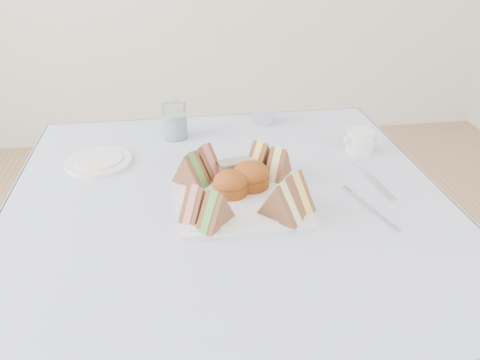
{
  "coord_description": "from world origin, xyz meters",
  "views": [
    {
      "loc": [
        -0.11,
        -0.92,
        1.32
      ],
      "look_at": [
        0.03,
        -0.01,
        0.8
      ],
      "focal_mm": 35.0,
      "sensor_mm": 36.0,
      "label": 1
    }
  ],
  "objects": [
    {
      "name": "table",
      "position": [
        0.0,
        0.0,
        0.37
      ],
      "size": [
        0.9,
        0.9,
        0.74
      ],
      "primitive_type": "cube",
      "color": "brown",
      "rests_on": "floor"
    },
    {
      "name": "tablecloth",
      "position": [
        0.0,
        0.0,
        0.74
      ],
      "size": [
        1.02,
        1.02,
        0.01
      ],
      "primitive_type": "cube",
      "color": "#94A7C5",
      "rests_on": "table"
    },
    {
      "name": "sandwich_br_b",
      "position": [
        0.09,
        0.1,
        0.8
      ],
      "size": [
        0.1,
        0.09,
        0.08
      ],
      "primitive_type": null,
      "rotation": [
        0.0,
        0.0,
        -2.37
      ],
      "color": "brown",
      "rests_on": "serving_plate"
    },
    {
      "name": "creamer_jug",
      "position": [
        0.39,
        0.19,
        0.78
      ],
      "size": [
        0.09,
        0.09,
        0.06
      ],
      "primitive_type": "cylinder",
      "rotation": [
        0.0,
        0.0,
        0.26
      ],
      "color": "silver",
      "rests_on": "tablecloth"
    },
    {
      "name": "knife",
      "position": [
        0.36,
        0.03,
        0.75
      ],
      "size": [
        0.03,
        0.21,
        0.0
      ],
      "primitive_type": "cube",
      "rotation": [
        0.0,
        0.0,
        0.09
      ],
      "color": "silver",
      "rests_on": "tablecloth"
    },
    {
      "name": "sandwich_fl_a",
      "position": [
        -0.08,
        -0.08,
        0.8
      ],
      "size": [
        0.08,
        0.09,
        0.08
      ],
      "primitive_type": null,
      "rotation": [
        0.0,
        0.0,
        0.93
      ],
      "color": "brown",
      "rests_on": "serving_plate"
    },
    {
      "name": "sandwich_fl_b",
      "position": [
        -0.04,
        -0.12,
        0.8
      ],
      "size": [
        0.09,
        0.09,
        0.08
      ],
      "primitive_type": null,
      "rotation": [
        0.0,
        0.0,
        0.84
      ],
      "color": "brown",
      "rests_on": "serving_plate"
    },
    {
      "name": "sandwich_bl_b",
      "position": [
        -0.05,
        0.09,
        0.8
      ],
      "size": [
        0.1,
        0.1,
        0.08
      ],
      "primitive_type": null,
      "rotation": [
        0.0,
        0.0,
        2.33
      ],
      "color": "brown",
      "rests_on": "serving_plate"
    },
    {
      "name": "sandwich_bl_a",
      "position": [
        -0.08,
        0.06,
        0.8
      ],
      "size": [
        0.1,
        0.1,
        0.08
      ],
      "primitive_type": null,
      "rotation": [
        0.0,
        0.0,
        2.38
      ],
      "color": "brown",
      "rests_on": "serving_plate"
    },
    {
      "name": "serving_plate",
      "position": [
        0.03,
        -0.01,
        0.75
      ],
      "size": [
        0.3,
        0.3,
        0.01
      ],
      "primitive_type": "cube",
      "rotation": [
        0.0,
        0.0,
        0.02
      ],
      "color": "silver",
      "rests_on": "tablecloth"
    },
    {
      "name": "scone_left",
      "position": [
        0.01,
        -0.01,
        0.79
      ],
      "size": [
        0.09,
        0.09,
        0.05
      ],
      "primitive_type": "cylinder",
      "rotation": [
        0.0,
        0.0,
        -0.1
      ],
      "color": "#A34115",
      "rests_on": "serving_plate"
    },
    {
      "name": "water_glass",
      "position": [
        -0.11,
        0.36,
        0.8
      ],
      "size": [
        0.09,
        0.09,
        0.1
      ],
      "primitive_type": "cylinder",
      "rotation": [
        0.0,
        0.0,
        -0.25
      ],
      "color": "white",
      "rests_on": "tablecloth"
    },
    {
      "name": "sandwich_fr_a",
      "position": [
        0.13,
        -0.08,
        0.8
      ],
      "size": [
        0.1,
        0.11,
        0.09
      ],
      "primitive_type": null,
      "rotation": [
        0.0,
        0.0,
        -0.93
      ],
      "color": "brown",
      "rests_on": "serving_plate"
    },
    {
      "name": "scone_right",
      "position": [
        0.06,
        0.02,
        0.79
      ],
      "size": [
        0.11,
        0.11,
        0.06
      ],
      "primitive_type": "cylinder",
      "rotation": [
        0.0,
        0.0,
        0.28
      ],
      "color": "#A34115",
      "rests_on": "serving_plate"
    },
    {
      "name": "sandwich_br_a",
      "position": [
        0.13,
        0.06,
        0.8
      ],
      "size": [
        0.08,
        0.1,
        0.08
      ],
      "primitive_type": null,
      "rotation": [
        0.0,
        0.0,
        -2.17
      ],
      "color": "brown",
      "rests_on": "serving_plate"
    },
    {
      "name": "pastry_slice",
      "position": [
        0.03,
        0.08,
        0.78
      ],
      "size": [
        0.09,
        0.05,
        0.04
      ],
      "primitive_type": "cube",
      "rotation": [
        0.0,
        0.0,
        0.18
      ],
      "color": "tan",
      "rests_on": "serving_plate"
    },
    {
      "name": "sandwich_fr_b",
      "position": [
        0.1,
        -0.11,
        0.8
      ],
      "size": [
        0.1,
        0.1,
        0.09
      ],
      "primitive_type": null,
      "rotation": [
        0.0,
        0.0,
        -0.79
      ],
      "color": "brown",
      "rests_on": "serving_plate"
    },
    {
      "name": "side_plate",
      "position": [
        -0.32,
        0.22,
        0.75
      ],
      "size": [
        0.23,
        0.23,
        0.01
      ],
      "primitive_type": "cylinder",
      "rotation": [
        0.0,
        0.0,
        0.43
      ],
      "color": "silver",
      "rests_on": "tablecloth"
    },
    {
      "name": "tea_strainer",
      "position": [
        0.17,
        0.43,
        0.77
      ],
      "size": [
        0.09,
        0.09,
        0.04
      ],
      "primitive_type": "cylinder",
      "rotation": [
        0.0,
        0.0,
        -0.21
      ],
      "color": "silver",
      "rests_on": "tablecloth"
    },
    {
      "name": "fork",
      "position": [
        0.31,
        -0.11,
        0.75
      ],
      "size": [
        0.05,
        0.17,
        0.0
      ],
      "primitive_type": "cube",
      "rotation": [
        0.0,
        0.0,
        0.27
      ],
      "color": "silver",
      "rests_on": "tablecloth"
    }
  ]
}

